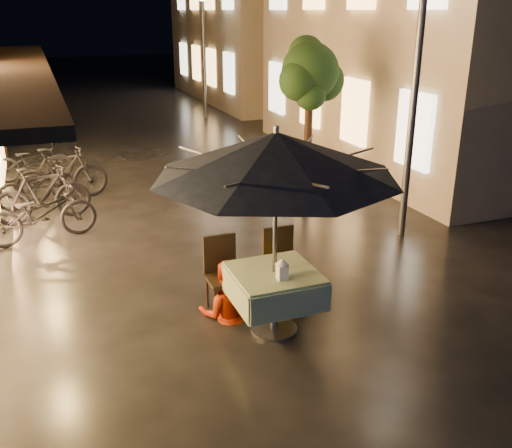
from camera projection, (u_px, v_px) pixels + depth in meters
name	position (u px, v px, depth m)	size (l,w,h in m)	color
ground	(287.00, 322.00, 6.99)	(90.00, 90.00, 0.00)	black
east_building_near	(463.00, 18.00, 13.97)	(7.30, 9.30, 6.80)	#B1A28F
east_building_far	(280.00, 8.00, 23.94)	(7.30, 10.30, 7.30)	#B1A28F
street_tree	(310.00, 75.00, 10.89)	(1.43, 1.20, 3.15)	black
streetlamp_near	(418.00, 57.00, 8.71)	(0.36, 0.36, 4.23)	#59595E
streetlamp_far	(203.00, 31.00, 19.21)	(0.36, 0.36, 4.23)	#59595E
cafe_table	(274.00, 286.00, 6.61)	(0.99, 0.99, 0.78)	#59595E
patio_umbrella	(276.00, 155.00, 6.06)	(2.74, 2.74, 2.46)	#59595E
cafe_chair_left	(222.00, 270.00, 7.14)	(0.42, 0.42, 0.97)	black
cafe_chair_right	(281.00, 261.00, 7.41)	(0.42, 0.42, 0.97)	black
table_lantern	(282.00, 268.00, 6.31)	(0.16, 0.16, 0.25)	white
person_orange	(226.00, 262.00, 6.91)	(0.71, 0.55, 1.45)	#B92604
person_yellow	(289.00, 256.00, 7.16)	(0.90, 0.52, 1.39)	#DFC700
bicycle_0	(41.00, 214.00, 9.31)	(0.63, 1.80, 0.95)	black
bicycle_1	(42.00, 194.00, 10.17)	(0.48, 1.70, 1.02)	black
bicycle_2	(37.00, 184.00, 11.09)	(0.56, 1.61, 0.85)	black
bicycle_3	(61.00, 174.00, 11.32)	(0.51, 1.80, 1.08)	black
bicycle_4	(33.00, 161.00, 12.67)	(0.58, 1.67, 0.88)	black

